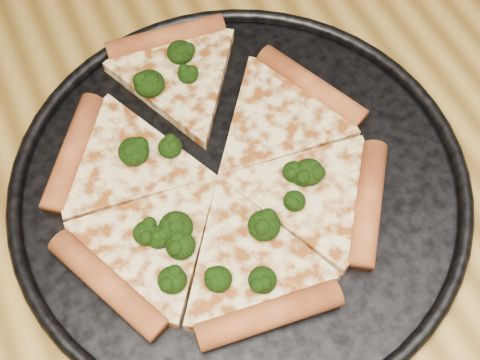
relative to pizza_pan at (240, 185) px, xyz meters
name	(u,v)px	position (x,y,z in m)	size (l,w,h in m)	color
pizza_pan	(240,185)	(0.00, 0.00, 0.00)	(0.41, 0.41, 0.02)	black
pizza	(216,172)	(-0.02, 0.02, 0.01)	(0.31, 0.34, 0.02)	beige
broccoli_florets	(206,181)	(-0.03, 0.01, 0.02)	(0.17, 0.27, 0.02)	black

